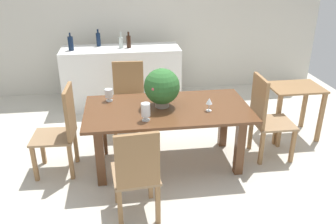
# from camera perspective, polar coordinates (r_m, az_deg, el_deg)

# --- Properties ---
(ground_plane) EXTENTS (7.04, 7.04, 0.00)m
(ground_plane) POSITION_cam_1_polar(r_m,az_deg,el_deg) (4.43, -0.16, -7.81)
(ground_plane) COLOR beige
(back_wall) EXTENTS (6.40, 0.10, 2.60)m
(back_wall) POSITION_cam_1_polar(r_m,az_deg,el_deg) (6.43, -3.37, 14.82)
(back_wall) COLOR beige
(back_wall) RESTS_ON ground
(dining_table) EXTENTS (1.90, 1.00, 0.74)m
(dining_table) POSITION_cam_1_polar(r_m,az_deg,el_deg) (4.09, -0.07, -0.89)
(dining_table) COLOR brown
(dining_table) RESTS_ON ground
(chair_foot_end) EXTENTS (0.47, 0.46, 1.06)m
(chair_foot_end) POSITION_cam_1_polar(r_m,az_deg,el_deg) (4.42, 15.59, -0.40)
(chair_foot_end) COLOR olive
(chair_foot_end) RESTS_ON ground
(chair_near_left) EXTENTS (0.47, 0.50, 0.99)m
(chair_near_left) POSITION_cam_1_polar(r_m,az_deg,el_deg) (3.25, -5.15, -9.73)
(chair_near_left) COLOR olive
(chair_near_left) RESTS_ON ground
(chair_far_left) EXTENTS (0.49, 0.46, 1.00)m
(chair_far_left) POSITION_cam_1_polar(r_m,az_deg,el_deg) (4.97, -6.42, 2.93)
(chair_far_left) COLOR olive
(chair_far_left) RESTS_ON ground
(chair_head_end) EXTENTS (0.49, 0.46, 1.05)m
(chair_head_end) POSITION_cam_1_polar(r_m,az_deg,el_deg) (4.13, -16.85, -2.44)
(chair_head_end) COLOR olive
(chair_head_end) RESTS_ON ground
(flower_centerpiece) EXTENTS (0.41, 0.41, 0.46)m
(flower_centerpiece) POSITION_cam_1_polar(r_m,az_deg,el_deg) (3.98, -1.01, 4.11)
(flower_centerpiece) COLOR gray
(flower_centerpiece) RESTS_ON dining_table
(crystal_vase_left) EXTENTS (0.10, 0.10, 0.20)m
(crystal_vase_left) POSITION_cam_1_polar(r_m,az_deg,el_deg) (3.69, -3.66, 0.25)
(crystal_vase_left) COLOR silver
(crystal_vase_left) RESTS_ON dining_table
(crystal_vase_center_near) EXTENTS (0.09, 0.09, 0.15)m
(crystal_vase_center_near) POSITION_cam_1_polar(r_m,az_deg,el_deg) (4.25, -9.63, 2.92)
(crystal_vase_center_near) COLOR silver
(crystal_vase_center_near) RESTS_ON dining_table
(wine_glass) EXTENTS (0.07, 0.07, 0.15)m
(wine_glass) POSITION_cam_1_polar(r_m,az_deg,el_deg) (3.94, 6.73, 1.71)
(wine_glass) COLOR silver
(wine_glass) RESTS_ON dining_table
(kitchen_counter) EXTENTS (1.91, 0.64, 0.98)m
(kitchen_counter) POSITION_cam_1_polar(r_m,az_deg,el_deg) (5.91, -7.49, 5.70)
(kitchen_counter) COLOR white
(kitchen_counter) RESTS_ON ground
(wine_bottle_amber) EXTENTS (0.07, 0.07, 0.28)m
(wine_bottle_amber) POSITION_cam_1_polar(r_m,az_deg,el_deg) (5.93, -11.28, 11.56)
(wine_bottle_amber) COLOR #0F1E38
(wine_bottle_amber) RESTS_ON kitchen_counter
(wine_bottle_dark) EXTENTS (0.07, 0.07, 0.25)m
(wine_bottle_dark) POSITION_cam_1_polar(r_m,az_deg,el_deg) (5.75, -6.43, 11.37)
(wine_bottle_dark) COLOR black
(wine_bottle_dark) RESTS_ON kitchen_counter
(wine_bottle_green) EXTENTS (0.07, 0.07, 0.26)m
(wine_bottle_green) POSITION_cam_1_polar(r_m,az_deg,el_deg) (5.75, -7.65, 11.21)
(wine_bottle_green) COLOR #B2BFB7
(wine_bottle_green) RESTS_ON kitchen_counter
(wine_bottle_clear) EXTENTS (0.08, 0.08, 0.27)m
(wine_bottle_clear) POSITION_cam_1_polar(r_m,az_deg,el_deg) (5.75, -15.57, 10.74)
(wine_bottle_clear) COLOR #0F1E38
(wine_bottle_clear) RESTS_ON kitchen_counter
(side_table) EXTENTS (0.69, 0.53, 0.73)m
(side_table) POSITION_cam_1_polar(r_m,az_deg,el_deg) (5.08, 19.81, 2.13)
(side_table) COLOR olive
(side_table) RESTS_ON ground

